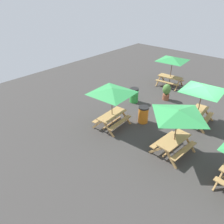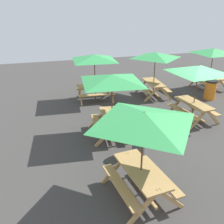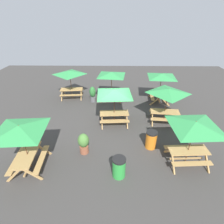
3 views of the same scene
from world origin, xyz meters
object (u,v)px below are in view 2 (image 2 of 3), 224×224
(picnic_table_0, at_px, (213,54))
(picnic_table_2, at_px, (198,74))
(trash_bin_orange, at_px, (210,90))
(picnic_table_6, at_px, (144,125))
(potted_plant_1, at_px, (139,135))
(picnic_table_5, at_px, (94,61))
(picnic_table_1, at_px, (112,83))
(picnic_table_4, at_px, (155,58))

(picnic_table_0, bearing_deg, picnic_table_2, 132.13)
(picnic_table_2, height_order, trash_bin_orange, picnic_table_2)
(picnic_table_6, bearing_deg, potted_plant_1, -27.37)
(picnic_table_2, bearing_deg, potted_plant_1, 114.95)
(picnic_table_5, height_order, trash_bin_orange, picnic_table_5)
(picnic_table_1, bearing_deg, picnic_table_6, -178.19)
(picnic_table_2, relative_size, picnic_table_4, 1.21)
(picnic_table_0, xyz_separation_m, picnic_table_1, (-3.66, 7.00, 0.00))
(picnic_table_4, relative_size, picnic_table_5, 0.83)
(picnic_table_0, height_order, picnic_table_6, same)
(trash_bin_orange, bearing_deg, potted_plant_1, 123.67)
(picnic_table_1, height_order, picnic_table_5, same)
(picnic_table_2, bearing_deg, picnic_table_1, 90.07)
(picnic_table_1, relative_size, picnic_table_2, 0.99)
(picnic_table_1, distance_m, picnic_table_5, 3.82)
(picnic_table_5, relative_size, picnic_table_6, 1.21)
(picnic_table_5, xyz_separation_m, picnic_table_6, (-7.13, 0.60, 0.00))
(picnic_table_0, distance_m, picnic_table_5, 6.70)
(picnic_table_4, height_order, trash_bin_orange, picnic_table_4)
(picnic_table_0, xyz_separation_m, picnic_table_2, (-3.42, 3.38, 0.00))
(picnic_table_2, xyz_separation_m, picnic_table_6, (-3.56, 3.92, 0.00))
(picnic_table_2, xyz_separation_m, potted_plant_1, (-1.73, 3.18, -1.34))
(picnic_table_6, height_order, trash_bin_orange, picnic_table_6)
(picnic_table_0, bearing_deg, trash_bin_orange, 141.48)
(picnic_table_4, xyz_separation_m, picnic_table_5, (0.33, 3.08, 0.00))
(picnic_table_0, bearing_deg, picnic_table_4, 89.58)
(picnic_table_6, height_order, potted_plant_1, picnic_table_6)
(picnic_table_1, height_order, picnic_table_4, same)
(picnic_table_0, relative_size, picnic_table_2, 1.00)
(trash_bin_orange, bearing_deg, picnic_table_5, 73.83)
(picnic_table_0, height_order, picnic_table_1, same)
(picnic_table_4, distance_m, trash_bin_orange, 3.24)
(picnic_table_0, relative_size, picnic_table_1, 1.01)
(picnic_table_4, relative_size, trash_bin_orange, 2.38)
(picnic_table_1, bearing_deg, trash_bin_orange, -63.07)
(potted_plant_1, bearing_deg, trash_bin_orange, -56.33)
(picnic_table_1, xyz_separation_m, picnic_table_2, (0.24, -3.62, 0.00))
(picnic_table_2, bearing_deg, picnic_table_0, -48.28)
(picnic_table_0, xyz_separation_m, trash_bin_orange, (-1.49, 1.05, -1.49))
(trash_bin_orange, bearing_deg, picnic_table_0, -35.28)
(picnic_table_5, bearing_deg, potted_plant_1, 96.39)
(picnic_table_0, height_order, picnic_table_2, same)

